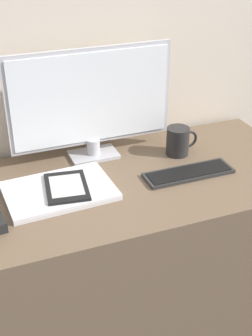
{
  "coord_description": "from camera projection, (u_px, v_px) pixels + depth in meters",
  "views": [
    {
      "loc": [
        -0.45,
        -1.03,
        1.55
      ],
      "look_at": [
        0.03,
        0.2,
        0.8
      ],
      "focal_mm": 50.0,
      "sensor_mm": 36.0,
      "label": 1
    }
  ],
  "objects": [
    {
      "name": "keyboard",
      "position": [
        189.0,
        173.0,
        1.6
      ],
      "size": [
        0.31,
        0.1,
        0.01
      ],
      "color": "#282828",
      "rests_on": "desk"
    },
    {
      "name": "wall_back",
      "position": [
        80.0,
        19.0,
        1.62
      ],
      "size": [
        3.6,
        0.05,
        2.4
      ],
      "color": "beige",
      "rests_on": "ground_plane"
    },
    {
      "name": "laptop",
      "position": [
        59.0,
        191.0,
        1.49
      ],
      "size": [
        0.35,
        0.25,
        0.02
      ],
      "color": "silver",
      "rests_on": "desk"
    },
    {
      "name": "coffee_mug",
      "position": [
        178.0,
        141.0,
        1.71
      ],
      "size": [
        0.12,
        0.08,
        0.1
      ],
      "color": "black",
      "rests_on": "desk"
    },
    {
      "name": "ereader",
      "position": [
        67.0,
        187.0,
        1.49
      ],
      "size": [
        0.16,
        0.2,
        0.01
      ],
      "color": "black",
      "rests_on": "laptop"
    },
    {
      "name": "monitor",
      "position": [
        91.0,
        102.0,
        1.62
      ],
      "size": [
        0.59,
        0.11,
        0.4
      ],
      "color": "#B7B7BC",
      "rests_on": "desk"
    },
    {
      "name": "desk",
      "position": [
        117.0,
        266.0,
        1.75
      ],
      "size": [
        1.35,
        0.6,
        0.74
      ],
      "color": "brown",
      "rests_on": "ground_plane"
    }
  ]
}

